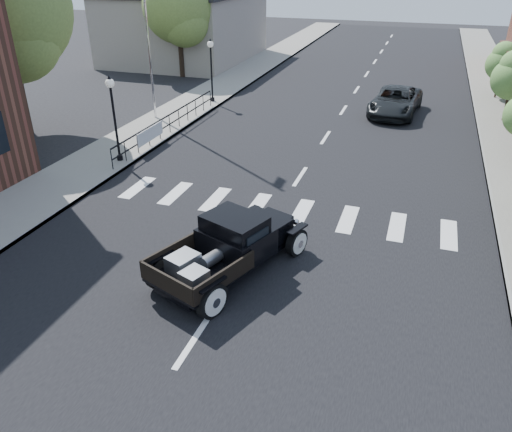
% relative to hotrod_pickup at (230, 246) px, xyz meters
% --- Properties ---
extents(ground, '(120.00, 120.00, 0.00)m').
position_rel_hotrod_pickup_xyz_m(ground, '(0.22, 0.12, -0.85)').
color(ground, black).
rests_on(ground, ground).
extents(road, '(14.00, 80.00, 0.02)m').
position_rel_hotrod_pickup_xyz_m(road, '(0.22, 15.12, -0.84)').
color(road, black).
rests_on(road, ground).
extents(road_markings, '(12.00, 60.00, 0.06)m').
position_rel_hotrod_pickup_xyz_m(road_markings, '(0.22, 10.12, -0.85)').
color(road_markings, silver).
rests_on(road_markings, ground).
extents(sidewalk_left, '(3.00, 80.00, 0.15)m').
position_rel_hotrod_pickup_xyz_m(sidewalk_left, '(-8.28, 15.12, -0.78)').
color(sidewalk_left, gray).
rests_on(sidewalk_left, ground).
extents(sidewalk_right, '(3.00, 80.00, 0.15)m').
position_rel_hotrod_pickup_xyz_m(sidewalk_right, '(8.72, 15.12, -0.78)').
color(sidewalk_right, gray).
rests_on(sidewalk_right, ground).
extents(low_building_left, '(10.00, 12.00, 5.00)m').
position_rel_hotrod_pickup_xyz_m(low_building_left, '(-14.78, 28.12, 1.65)').
color(low_building_left, '#A19987').
rests_on(low_building_left, ground).
extents(railing, '(0.08, 10.00, 1.00)m').
position_rel_hotrod_pickup_xyz_m(railing, '(-7.08, 10.12, -0.20)').
color(railing, black).
rests_on(railing, sidewalk_left).
extents(banner, '(0.04, 2.20, 0.60)m').
position_rel_hotrod_pickup_xyz_m(banner, '(-7.00, 8.12, -0.40)').
color(banner, silver).
rests_on(banner, sidewalk_left).
extents(lamp_post_b, '(0.36, 0.36, 3.52)m').
position_rel_hotrod_pickup_xyz_m(lamp_post_b, '(-7.38, 6.12, 1.06)').
color(lamp_post_b, black).
rests_on(lamp_post_b, sidewalk_left).
extents(lamp_post_c, '(0.36, 0.36, 3.52)m').
position_rel_hotrod_pickup_xyz_m(lamp_post_c, '(-7.38, 16.12, 1.06)').
color(lamp_post_c, black).
rests_on(lamp_post_c, sidewalk_left).
extents(big_tree_near, '(5.98, 5.98, 8.79)m').
position_rel_hotrod_pickup_xyz_m(big_tree_near, '(-13.78, 8.12, 3.54)').
color(big_tree_near, '#5B7331').
rests_on(big_tree_near, ground).
extents(big_tree_far, '(4.82, 4.82, 7.08)m').
position_rel_hotrod_pickup_xyz_m(big_tree_far, '(-12.28, 22.12, 2.69)').
color(big_tree_far, '#5B7331').
rests_on(big_tree_far, ground).
extents(small_tree_d, '(2.06, 2.06, 3.43)m').
position_rel_hotrod_pickup_xyz_m(small_tree_d, '(8.52, 17.45, 1.01)').
color(small_tree_d, '#4E7A37').
rests_on(small_tree_d, sidewalk_right).
extents(small_tree_e, '(1.88, 1.88, 3.13)m').
position_rel_hotrod_pickup_xyz_m(small_tree_e, '(8.52, 22.38, 0.86)').
color(small_tree_e, '#4E7A37').
rests_on(small_tree_e, sidewalk_right).
extents(hotrod_pickup, '(3.89, 5.41, 1.71)m').
position_rel_hotrod_pickup_xyz_m(hotrod_pickup, '(0.00, 0.00, 0.00)').
color(hotrod_pickup, black).
rests_on(hotrod_pickup, ground).
extents(second_car, '(2.81, 5.29, 1.42)m').
position_rel_hotrod_pickup_xyz_m(second_car, '(3.00, 17.29, -0.14)').
color(second_car, black).
rests_on(second_car, ground).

